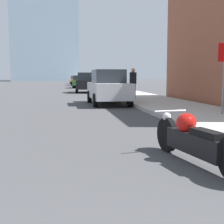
# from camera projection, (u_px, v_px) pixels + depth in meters

# --- Properties ---
(sidewalk) EXTENTS (3.29, 240.00, 0.15)m
(sidewalk) POSITION_uv_depth(u_px,v_px,m) (102.00, 87.00, 39.97)
(sidewalk) COLOR #B2ADA3
(sidewalk) RESTS_ON ground_plane
(motorcycle) EXTENTS (0.70, 2.45, 0.79)m
(motorcycle) POSITION_uv_depth(u_px,v_px,m) (194.00, 139.00, 4.95)
(motorcycle) COLOR black
(motorcycle) RESTS_ON ground_plane
(parked_car_silver) EXTENTS (1.88, 4.38, 1.73)m
(parked_car_silver) POSITION_uv_depth(u_px,v_px,m) (108.00, 87.00, 15.59)
(parked_car_silver) COLOR #BCBCC1
(parked_car_silver) RESTS_ON ground_plane
(parked_car_black) EXTENTS (2.02, 3.99, 1.75)m
(parked_car_black) POSITION_uv_depth(u_px,v_px,m) (86.00, 83.00, 27.46)
(parked_car_black) COLOR black
(parked_car_black) RESTS_ON ground_plane
(parked_car_green) EXTENTS (2.14, 4.28, 1.56)m
(parked_car_green) POSITION_uv_depth(u_px,v_px,m) (81.00, 82.00, 39.01)
(parked_car_green) COLOR #1E6B33
(parked_car_green) RESTS_ON ground_plane
(parked_car_red) EXTENTS (1.98, 4.40, 1.59)m
(parked_car_red) POSITION_uv_depth(u_px,v_px,m) (77.00, 80.00, 50.25)
(parked_car_red) COLOR red
(parked_car_red) RESTS_ON ground_plane
(parked_car_yellow) EXTENTS (2.04, 4.34, 1.55)m
(parked_car_yellow) POSITION_uv_depth(u_px,v_px,m) (75.00, 80.00, 62.36)
(parked_car_yellow) COLOR gold
(parked_car_yellow) RESTS_ON ground_plane
(stop_sign) EXTENTS (0.57, 0.26, 2.32)m
(stop_sign) POSITION_uv_depth(u_px,v_px,m) (224.00, 66.00, 10.23)
(stop_sign) COLOR slate
(stop_sign) RESTS_ON sidewalk
(pedestrian) EXTENTS (0.36, 0.24, 1.73)m
(pedestrian) POSITION_uv_depth(u_px,v_px,m) (133.00, 83.00, 17.69)
(pedestrian) COLOR brown
(pedestrian) RESTS_ON sidewalk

